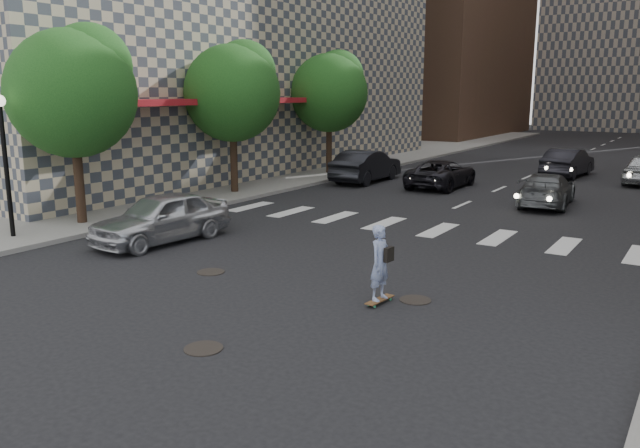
# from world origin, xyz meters

# --- Properties ---
(ground) EXTENTS (160.00, 160.00, 0.00)m
(ground) POSITION_xyz_m (0.00, 0.00, 0.00)
(ground) COLOR black
(ground) RESTS_ON ground
(sidewalk_left) EXTENTS (13.00, 80.00, 0.15)m
(sidewalk_left) POSITION_xyz_m (-14.50, 20.00, 0.07)
(sidewalk_left) COLOR gray
(sidewalk_left) RESTS_ON ground
(lamppost) EXTENTS (0.36, 0.36, 4.28)m
(lamppost) POSITION_xyz_m (-9.50, 0.50, 2.93)
(lamppost) COLOR black
(lamppost) RESTS_ON sidewalk_left
(tree_a) EXTENTS (4.20, 4.20, 6.60)m
(tree_a) POSITION_xyz_m (-9.45, 3.14, 4.65)
(tree_a) COLOR #382619
(tree_a) RESTS_ON sidewalk_left
(tree_b) EXTENTS (4.20, 4.20, 6.60)m
(tree_b) POSITION_xyz_m (-9.45, 11.14, 4.65)
(tree_b) COLOR #382619
(tree_b) RESTS_ON sidewalk_left
(tree_c) EXTENTS (4.20, 4.20, 6.60)m
(tree_c) POSITION_xyz_m (-9.45, 19.14, 4.65)
(tree_c) COLOR #382619
(tree_c) RESTS_ON sidewalk_left
(manhole_a) EXTENTS (0.70, 0.70, 0.02)m
(manhole_a) POSITION_xyz_m (1.20, -2.50, 0.01)
(manhole_a) COLOR black
(manhole_a) RESTS_ON ground
(manhole_b) EXTENTS (0.70, 0.70, 0.02)m
(manhole_b) POSITION_xyz_m (-2.00, 1.20, 0.01)
(manhole_b) COLOR black
(manhole_b) RESTS_ON ground
(manhole_c) EXTENTS (0.70, 0.70, 0.02)m
(manhole_c) POSITION_xyz_m (3.30, 2.00, 0.01)
(manhole_c) COLOR black
(manhole_c) RESTS_ON ground
(skateboarder) EXTENTS (0.47, 0.89, 1.74)m
(skateboarder) POSITION_xyz_m (2.73, 1.41, 0.91)
(skateboarder) COLOR brown
(skateboarder) RESTS_ON ground
(silver_sedan) EXTENTS (2.20, 4.62, 1.53)m
(silver_sedan) POSITION_xyz_m (-5.50, 2.87, 0.76)
(silver_sedan) COLOR silver
(silver_sedan) RESTS_ON ground
(traffic_car_a) EXTENTS (1.84, 4.97, 1.62)m
(traffic_car_a) POSITION_xyz_m (-6.50, 17.77, 0.81)
(traffic_car_a) COLOR black
(traffic_car_a) RESTS_ON ground
(traffic_car_b) EXTENTS (2.25, 4.69, 1.32)m
(traffic_car_b) POSITION_xyz_m (2.91, 15.66, 0.66)
(traffic_car_b) COLOR #4F5356
(traffic_car_b) RESTS_ON ground
(traffic_car_c) EXTENTS (2.19, 4.73, 1.31)m
(traffic_car_c) POSITION_xyz_m (-2.53, 18.05, 0.66)
(traffic_car_c) COLOR black
(traffic_car_c) RESTS_ON ground
(traffic_car_e) EXTENTS (2.02, 4.74, 1.52)m
(traffic_car_e) POSITION_xyz_m (1.74, 25.41, 0.76)
(traffic_car_e) COLOR black
(traffic_car_e) RESTS_ON ground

